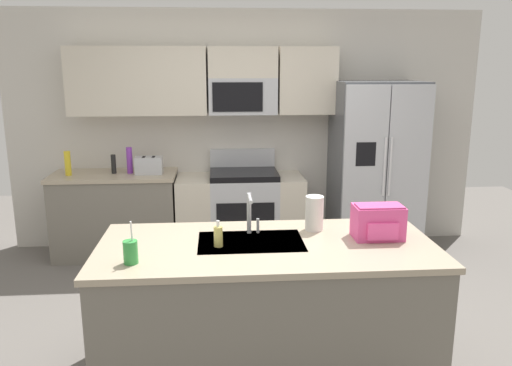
{
  "coord_description": "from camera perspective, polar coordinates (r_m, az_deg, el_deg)",
  "views": [
    {
      "loc": [
        -0.33,
        -3.53,
        2.02
      ],
      "look_at": [
        -0.01,
        0.6,
        1.05
      ],
      "focal_mm": 35.68,
      "sensor_mm": 36.0,
      "label": 1
    }
  ],
  "objects": [
    {
      "name": "drink_cup_green",
      "position": [
        3.03,
        -13.88,
        -7.5
      ],
      "size": [
        0.08,
        0.08,
        0.26
      ],
      "color": "green",
      "rests_on": "island_counter"
    },
    {
      "name": "sink_faucet",
      "position": [
        3.4,
        -0.66,
        -3.09
      ],
      "size": [
        0.08,
        0.22,
        0.28
      ],
      "color": "#B7BABF",
      "rests_on": "island_counter"
    },
    {
      "name": "refrigerator",
      "position": [
        5.64,
        13.24,
        1.62
      ],
      "size": [
        0.9,
        0.76,
        1.85
      ],
      "color": "#4C4F54",
      "rests_on": "ground"
    },
    {
      "name": "island_counter",
      "position": [
        3.46,
        1.18,
        -13.78
      ],
      "size": [
        2.16,
        0.98,
        0.9
      ],
      "color": "slate",
      "rests_on": "ground"
    },
    {
      "name": "back_counter",
      "position": [
        5.66,
        -15.39,
        -3.39
      ],
      "size": [
        1.3,
        0.63,
        0.9
      ],
      "color": "slate",
      "rests_on": "ground"
    },
    {
      "name": "kitchen_wall_unit",
      "position": [
        5.65,
        -2.58,
        7.59
      ],
      "size": [
        5.2,
        0.43,
        2.6
      ],
      "color": "beige",
      "rests_on": "ground"
    },
    {
      "name": "bottle_yellow",
      "position": [
        5.58,
        -20.35,
        2.09
      ],
      "size": [
        0.06,
        0.06,
        0.25
      ],
      "primitive_type": "cylinder",
      "color": "yellow",
      "rests_on": "back_counter"
    },
    {
      "name": "paper_towel_roll",
      "position": [
        3.53,
        6.56,
        -3.38
      ],
      "size": [
        0.12,
        0.12,
        0.24
      ],
      "primitive_type": "cylinder",
      "color": "white",
      "rests_on": "island_counter"
    },
    {
      "name": "range_oven",
      "position": [
        5.57,
        -1.75,
        -3.29
      ],
      "size": [
        1.36,
        0.61,
        1.1
      ],
      "color": "#B7BABF",
      "rests_on": "ground"
    },
    {
      "name": "toaster",
      "position": [
        5.43,
        -11.91,
        1.95
      ],
      "size": [
        0.28,
        0.16,
        0.18
      ],
      "color": "#B7BABF",
      "rests_on": "back_counter"
    },
    {
      "name": "ground_plane",
      "position": [
        4.08,
        0.76,
        -16.49
      ],
      "size": [
        9.0,
        9.0,
        0.0
      ],
      "primitive_type": "plane",
      "color": "#66605B",
      "rests_on": "ground"
    },
    {
      "name": "backpack",
      "position": [
        3.43,
        13.53,
        -4.19
      ],
      "size": [
        0.32,
        0.22,
        0.23
      ],
      "color": "#EA4C93",
      "rests_on": "island_counter"
    },
    {
      "name": "bottle_purple",
      "position": [
        5.5,
        -13.99,
        2.49
      ],
      "size": [
        0.06,
        0.06,
        0.28
      ],
      "primitive_type": "cylinder",
      "color": "purple",
      "rests_on": "back_counter"
    },
    {
      "name": "soap_dispenser",
      "position": [
        3.22,
        -4.26,
        -5.96
      ],
      "size": [
        0.06,
        0.06,
        0.17
      ],
      "color": "#D8CC66",
      "rests_on": "island_counter"
    },
    {
      "name": "pepper_mill",
      "position": [
        5.54,
        -15.68,
        2.06
      ],
      "size": [
        0.05,
        0.05,
        0.2
      ],
      "primitive_type": "cylinder",
      "color": "black",
      "rests_on": "back_counter"
    }
  ]
}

